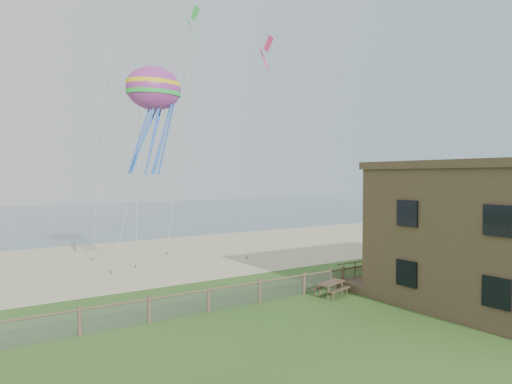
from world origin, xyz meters
TOP-DOWN VIEW (x-y plane):
  - ground at (0.00, 0.00)m, footprint 160.00×160.00m
  - sand_beach at (0.00, 22.00)m, footprint 72.00×20.00m
  - ocean at (0.00, 66.00)m, footprint 160.00×68.00m
  - chainlink_fence at (0.00, 6.00)m, footprint 36.20×0.20m
  - motel_deck at (13.00, 5.00)m, footprint 15.00×2.00m
  - picnic_table at (4.10, 5.00)m, footprint 2.17×1.86m
  - octopus_kite at (-2.46, 14.49)m, footprint 4.14×3.43m
  - kite_red at (5.52, 13.07)m, footprint 1.68×1.81m
  - kite_green at (2.45, 18.52)m, footprint 1.78×1.85m

SIDE VIEW (x-z plane):
  - ground at x=0.00m, z-range 0.00..0.00m
  - ocean at x=0.00m, z-range -0.01..0.01m
  - sand_beach at x=0.00m, z-range -0.01..0.01m
  - motel_deck at x=13.00m, z-range 0.00..0.50m
  - picnic_table at x=4.10m, z-range 0.00..0.79m
  - chainlink_fence at x=0.00m, z-range -0.07..1.18m
  - octopus_kite at x=-2.46m, z-range 6.67..14.04m
  - kite_red at x=5.52m, z-range 14.43..16.58m
  - kite_green at x=2.45m, z-range 17.41..19.71m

